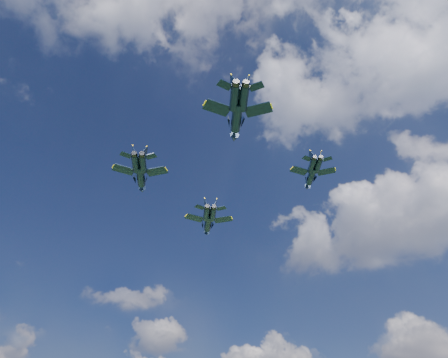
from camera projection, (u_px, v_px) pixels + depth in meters
jet_lead at (208, 223)px, 112.69m from camera, size 13.55×14.40×3.81m
jet_left at (141, 177)px, 99.41m from camera, size 13.50×14.65×3.84m
jet_right at (311, 176)px, 100.11m from camera, size 11.01×12.63×3.24m
jet_slot at (236, 118)px, 81.69m from camera, size 13.79×15.47×4.00m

